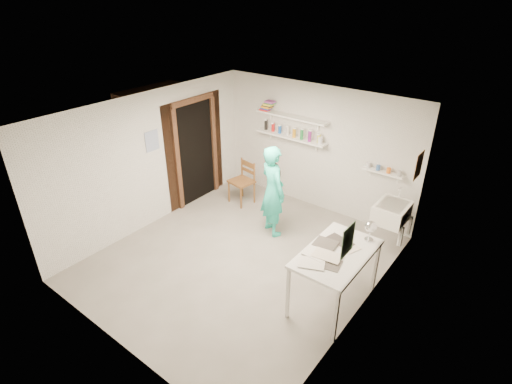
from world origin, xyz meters
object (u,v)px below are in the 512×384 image
Objects in this scene: wall_clock at (275,171)px; work_table at (334,278)px; man at (273,191)px; wooden_chair at (241,182)px; belfast_sink at (392,212)px; desk_lamp at (371,227)px.

work_table is at bearing -7.82° from wall_clock.
work_table is (1.80, -1.15, -0.66)m from wall_clock.
man is 1.76× the size of wooden_chair.
man is 1.27× the size of work_table.
belfast_sink is at bearing 40.95° from wall_clock.
man is at bearing -14.29° from wooden_chair.
wooden_chair is at bearing 152.70° from work_table.
wall_clock reaches higher than belfast_sink.
wooden_chair is at bearing 0.67° from man.
wall_clock reaches higher than work_table.
wall_clock is 1.82× the size of desk_lamp.
desk_lamp is at bearing -85.08° from belfast_sink.
wooden_chair is at bearing -175.09° from belfast_sink.
desk_lamp is (3.02, -0.94, 0.61)m from wooden_chair.
work_table is 8.00× the size of desk_lamp.
belfast_sink is 0.47× the size of work_table.
work_table is at bearing -112.42° from desk_lamp.
work_table is at bearing 175.65° from man.
desk_lamp is at bearing -168.02° from man.
work_table is (1.70, -0.95, -0.39)m from man.
wall_clock reaches higher than desk_lamp.
wooden_chair is 3.16m from work_table.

